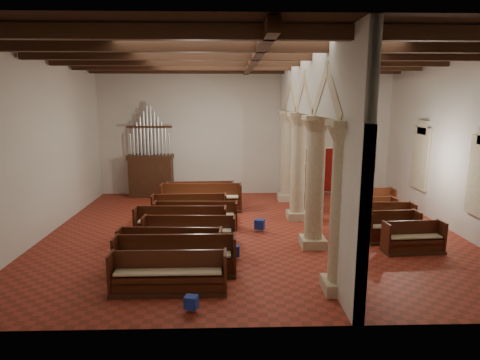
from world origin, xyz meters
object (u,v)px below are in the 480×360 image
Objects in this scene: pipe_organ at (151,168)px; aisle_pew_0 at (413,242)px; lectern at (165,185)px; nave_pew_0 at (169,279)px; processional_banner at (369,184)px.

pipe_organ is 11.96m from aisle_pew_0.
lectern reaches higher than nave_pew_0.
lectern is 0.57× the size of processional_banner.
aisle_pew_0 is (8.58, -7.54, -0.22)m from lectern.
aisle_pew_0 is at bearing 18.57° from nave_pew_0.
processional_banner is (9.40, -1.20, 0.24)m from lectern.
pipe_organ is 10.23m from nave_pew_0.
processional_banner is 6.41m from aisle_pew_0.
lectern is at bearing 99.04° from nave_pew_0.
pipe_organ is at bearing 136.74° from aisle_pew_0.
aisle_pew_0 is at bearing -103.30° from processional_banner.
pipe_organ reaches higher than nave_pew_0.
pipe_organ is 2.39× the size of aisle_pew_0.
processional_banner is (10.04, -1.21, -0.59)m from pipe_organ.
pipe_organ is 1.93× the size of processional_banner.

